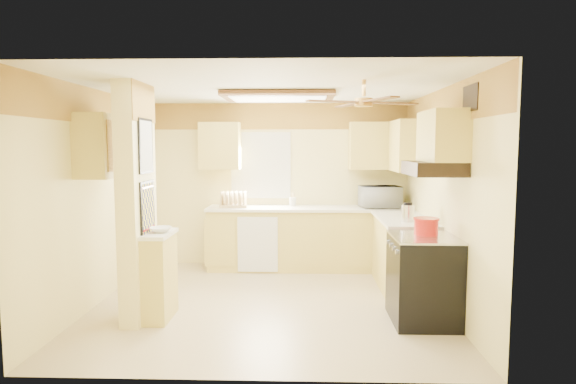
{
  "coord_description": "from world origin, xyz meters",
  "views": [
    {
      "loc": [
        0.4,
        -5.53,
        1.86
      ],
      "look_at": [
        0.22,
        0.35,
        1.29
      ],
      "focal_mm": 30.0,
      "sensor_mm": 36.0,
      "label": 1
    }
  ],
  "objects_px": {
    "kettle": "(408,213)",
    "stove": "(423,279)",
    "bowl": "(161,230)",
    "microwave": "(380,197)",
    "dutch_oven": "(426,226)"
  },
  "relations": [
    {
      "from": "bowl",
      "to": "dutch_oven",
      "type": "relative_size",
      "value": 0.85
    },
    {
      "from": "stove",
      "to": "dutch_oven",
      "type": "distance_m",
      "value": 0.55
    },
    {
      "from": "bowl",
      "to": "dutch_oven",
      "type": "height_order",
      "value": "dutch_oven"
    },
    {
      "from": "microwave",
      "to": "dutch_oven",
      "type": "height_order",
      "value": "microwave"
    },
    {
      "from": "microwave",
      "to": "bowl",
      "type": "xyz_separation_m",
      "value": [
        -2.65,
        -2.15,
        -0.13
      ]
    },
    {
      "from": "bowl",
      "to": "dutch_oven",
      "type": "bearing_deg",
      "value": 1.76
    },
    {
      "from": "kettle",
      "to": "stove",
      "type": "bearing_deg",
      "value": -89.97
    },
    {
      "from": "bowl",
      "to": "dutch_oven",
      "type": "distance_m",
      "value": 2.81
    },
    {
      "from": "stove",
      "to": "kettle",
      "type": "distance_m",
      "value": 1.0
    },
    {
      "from": "bowl",
      "to": "dutch_oven",
      "type": "xyz_separation_m",
      "value": [
        2.81,
        0.09,
        0.04
      ]
    },
    {
      "from": "stove",
      "to": "bowl",
      "type": "distance_m",
      "value": 2.82
    },
    {
      "from": "bowl",
      "to": "kettle",
      "type": "distance_m",
      "value": 2.89
    },
    {
      "from": "microwave",
      "to": "bowl",
      "type": "relative_size",
      "value": 2.51
    },
    {
      "from": "microwave",
      "to": "kettle",
      "type": "distance_m",
      "value": 1.35
    },
    {
      "from": "microwave",
      "to": "kettle",
      "type": "relative_size",
      "value": 2.43
    }
  ]
}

